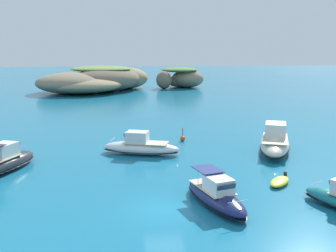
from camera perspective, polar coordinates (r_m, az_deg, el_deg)
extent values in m
plane|color=#197093|center=(24.26, -0.55, -12.21)|extent=(400.00, 400.00, 0.00)
ellipsoid|color=#9E8966|center=(89.28, -12.79, 6.10)|extent=(25.93, 25.55, 3.90)
ellipsoid|color=#756651|center=(91.26, -9.04, 6.86)|extent=(21.44, 21.68, 5.52)
ellipsoid|color=#9E8966|center=(97.20, -6.03, 7.10)|extent=(13.45, 13.10, 5.14)
ellipsoid|color=#84755B|center=(88.38, -14.16, 6.22)|extent=(20.77, 20.31, 4.61)
ellipsoid|color=olive|center=(93.19, -9.92, 8.35)|extent=(14.26, 12.97, 1.41)
ellipsoid|color=#84755B|center=(99.24, 2.92, 7.03)|extent=(11.23, 11.42, 4.47)
ellipsoid|color=#84755B|center=(100.31, 1.90, 6.65)|extent=(8.23, 6.81, 2.95)
ellipsoid|color=#756651|center=(95.72, -0.60, 6.83)|extent=(4.64, 5.10, 4.26)
ellipsoid|color=olive|center=(99.00, 1.71, 8.34)|extent=(9.22, 8.38, 1.24)
ellipsoid|color=beige|center=(38.41, 15.55, -2.52)|extent=(5.82, 9.35, 1.53)
ellipsoid|color=black|center=(38.49, 15.52, -3.02)|extent=(5.94, 9.54, 0.18)
cube|color=#C6B793|center=(37.61, 15.59, -1.80)|extent=(3.95, 5.44, 0.06)
cube|color=silver|center=(38.57, 15.66, -0.48)|extent=(2.68, 3.04, 1.26)
cube|color=#2D4756|center=(39.80, 15.68, 0.06)|extent=(1.73, 0.91, 0.67)
cylinder|color=silver|center=(41.66, 15.65, -0.29)|extent=(1.77, 0.73, 0.04)
ellipsoid|color=navy|center=(24.82, 7.07, -10.38)|extent=(3.71, 6.71, 1.09)
ellipsoid|color=black|center=(24.92, 7.06, -10.90)|extent=(3.78, 6.85, 0.13)
cube|color=#C6B793|center=(25.05, 6.54, -9.02)|extent=(2.59, 3.86, 0.06)
cube|color=silver|center=(24.23, 7.51, -8.55)|extent=(1.81, 2.11, 0.90)
cube|color=#2D4756|center=(23.46, 8.65, -9.03)|extent=(1.26, 0.57, 0.48)
cylinder|color=silver|center=(22.61, 10.31, -10.95)|extent=(1.30, 0.43, 0.04)
cube|color=navy|center=(25.24, 5.88, -6.38)|extent=(2.00, 2.28, 0.04)
cylinder|color=silver|center=(25.72, 7.19, -7.27)|extent=(0.03, 0.03, 1.03)
cylinder|color=silver|center=(25.10, 4.49, -7.69)|extent=(0.03, 0.03, 1.03)
ellipsoid|color=#2D2D33|center=(33.69, -23.51, -5.22)|extent=(5.08, 7.73, 1.27)
ellipsoid|color=black|center=(33.77, -23.48, -5.69)|extent=(5.18, 7.88, 0.15)
cube|color=silver|center=(33.69, -23.24, -3.28)|extent=(2.28, 2.55, 1.04)
cube|color=#2D4756|center=(34.44, -22.10, -2.71)|extent=(1.43, 0.81, 0.56)
cylinder|color=silver|center=(35.65, -20.53, -2.92)|extent=(1.45, 0.67, 0.04)
ellipsoid|color=white|center=(36.14, -4.01, -3.24)|extent=(7.47, 4.09, 1.22)
ellipsoid|color=black|center=(36.21, -4.01, -3.66)|extent=(7.62, 4.17, 0.15)
cube|color=#C6B793|center=(35.88, -3.19, -2.49)|extent=(4.29, 2.87, 0.06)
cube|color=silver|center=(35.98, -4.59, -1.60)|extent=(2.35, 2.01, 1.00)
cube|color=#2D4756|center=(36.23, -6.15, -1.38)|extent=(0.62, 1.40, 0.53)
cylinder|color=silver|center=(36.76, -8.24, -1.96)|extent=(0.46, 1.45, 0.04)
cube|color=#2D4756|center=(26.43, 23.50, -7.67)|extent=(1.12, 0.83, 0.46)
cylinder|color=silver|center=(27.08, 21.17, -7.85)|extent=(1.10, 0.73, 0.04)
ellipsoid|color=yellow|center=(29.42, 16.22, -7.91)|extent=(2.48, 2.72, 0.44)
cube|color=#9E998E|center=(29.40, 16.22, -7.80)|extent=(1.61, 1.80, 0.06)
cube|color=black|center=(30.64, 17.00, -6.83)|extent=(0.28, 0.28, 0.36)
sphere|color=#E54C19|center=(41.20, 2.17, -1.87)|extent=(0.56, 0.56, 0.56)
cylinder|color=black|center=(41.09, 2.18, -1.19)|extent=(0.06, 0.06, 1.00)
cone|color=#E54C19|center=(40.96, 2.18, -0.37)|extent=(0.20, 0.20, 0.20)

